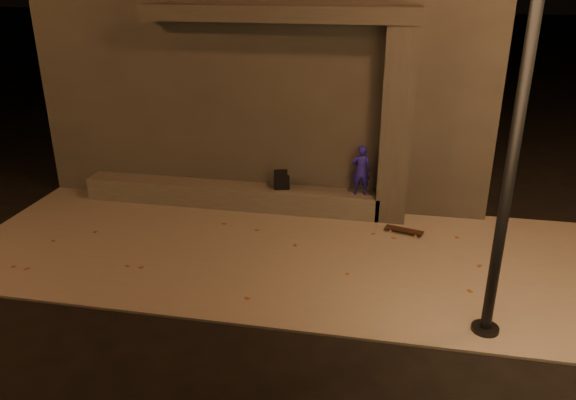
% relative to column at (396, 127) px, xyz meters
% --- Properties ---
extents(ground, '(120.00, 120.00, 0.00)m').
position_rel_column_xyz_m(ground, '(-1.70, -3.75, -1.84)').
color(ground, black).
rests_on(ground, ground).
extents(sidewalk, '(11.00, 4.40, 0.04)m').
position_rel_column_xyz_m(sidewalk, '(-1.70, -1.75, -1.82)').
color(sidewalk, slate).
rests_on(sidewalk, ground).
extents(building, '(9.00, 5.10, 5.22)m').
position_rel_column_xyz_m(building, '(-2.70, 2.74, 0.77)').
color(building, '#3A3735').
rests_on(building, ground).
extents(ledge, '(6.00, 0.55, 0.45)m').
position_rel_column_xyz_m(ledge, '(-3.20, 0.00, -1.58)').
color(ledge, '#4B4A44').
rests_on(ledge, sidewalk).
extents(column, '(0.55, 0.55, 3.60)m').
position_rel_column_xyz_m(column, '(0.00, 0.00, 0.00)').
color(column, '#3A3735').
rests_on(column, sidewalk).
extents(canopy, '(5.00, 0.70, 0.28)m').
position_rel_column_xyz_m(canopy, '(-2.20, 0.05, 1.94)').
color(canopy, '#3A3735').
rests_on(canopy, column).
extents(skateboarder, '(0.39, 0.28, 0.98)m').
position_rel_column_xyz_m(skateboarder, '(-0.60, 0.00, -0.86)').
color(skateboarder, '#2018A0').
rests_on(skateboarder, ledge).
extents(backpack, '(0.34, 0.27, 0.42)m').
position_rel_column_xyz_m(backpack, '(-2.14, 0.00, -1.21)').
color(backpack, black).
rests_on(backpack, ledge).
extents(skateboard, '(0.72, 0.36, 0.08)m').
position_rel_column_xyz_m(skateboard, '(0.28, -0.65, -1.74)').
color(skateboard, black).
rests_on(skateboard, sidewalk).
extents(street_lamp_0, '(0.36, 0.36, 7.40)m').
position_rel_column_xyz_m(street_lamp_0, '(1.36, -3.46, 2.35)').
color(street_lamp_0, black).
rests_on(street_lamp_0, ground).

